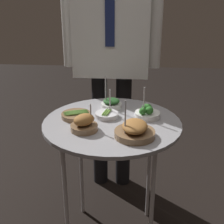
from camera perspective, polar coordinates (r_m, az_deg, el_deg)
name	(u,v)px	position (r m, az deg, el deg)	size (l,w,h in m)	color
serving_cart	(112,131)	(1.55, 0.00, -3.55)	(0.68, 0.68, 0.73)	#939399
bowl_roast_back_left	(135,130)	(1.37, 4.17, -3.37)	(0.18, 0.18, 0.18)	brown
bowl_roast_far_rim	(84,124)	(1.42, -5.13, -2.15)	(0.13, 0.13, 0.12)	brown
bowl_asparagus_front_center	(107,114)	(1.57, -0.96, -0.45)	(0.12, 0.12, 0.14)	silver
bowl_broccoli_mid_left	(147,112)	(1.57, 6.46, -0.08)	(0.13, 0.13, 0.17)	white
bowl_asparagus_back_right	(76,115)	(1.57, -6.56, -0.57)	(0.15, 0.15, 0.03)	brown
bowl_spinach_front_right	(111,103)	(1.68, -0.13, 1.57)	(0.11, 0.11, 0.18)	white
waiter_figure	(112,38)	(1.97, -0.09, 13.42)	(0.61, 0.23, 1.65)	black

